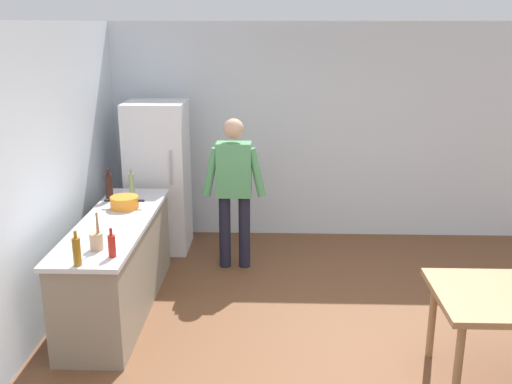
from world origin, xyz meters
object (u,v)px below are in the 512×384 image
object	(u,v)px
bottle_wine_dark	(109,187)
refrigerator	(158,177)
bottle_oil_amber	(77,251)
person	(234,184)
bottle_sauce_red	(112,245)
cooking_pot	(125,202)
bottle_vinegar_tall	(132,185)
utensil_jar	(97,240)

from	to	relation	value
bottle_wine_dark	refrigerator	bearing A→B (deg)	70.93
bottle_oil_amber	bottle_wine_dark	bearing A→B (deg)	97.46
person	bottle_oil_amber	xyz separation A→B (m)	(-1.05, -2.07, 0.04)
bottle_oil_amber	bottle_sauce_red	size ratio (longest dim) A/B	1.17
person	cooking_pot	world-z (taller)	person
cooking_pot	bottle_sauce_red	size ratio (longest dim) A/B	1.67
refrigerator	bottle_sauce_red	distance (m)	2.46
refrigerator	bottle_vinegar_tall	world-z (taller)	refrigerator
cooking_pot	bottle_wine_dark	distance (m)	0.36
person	bottle_sauce_red	bearing A→B (deg)	-113.72
refrigerator	cooking_pot	world-z (taller)	refrigerator
refrigerator	bottle_vinegar_tall	bearing A→B (deg)	-97.28
cooking_pot	bottle_sauce_red	xyz separation A→B (m)	(0.21, -1.24, 0.04)
bottle_oil_amber	bottle_wine_dark	size ratio (longest dim) A/B	0.82
bottle_sauce_red	utensil_jar	bearing A→B (deg)	138.30
cooking_pot	bottle_vinegar_tall	bearing A→B (deg)	91.58
bottle_oil_amber	refrigerator	bearing A→B (deg)	87.72
refrigerator	person	bearing A→B (deg)	-30.23
utensil_jar	bottle_wine_dark	xyz separation A→B (m)	(-0.27, 1.36, 0.07)
person	utensil_jar	world-z (taller)	person
bottle_sauce_red	bottle_oil_amber	bearing A→B (deg)	-141.84
bottle_vinegar_tall	bottle_wine_dark	bearing A→B (deg)	-158.21
cooking_pot	bottle_sauce_red	distance (m)	1.26
bottle_oil_amber	bottle_sauce_red	bearing A→B (deg)	38.16
bottle_sauce_red	cooking_pot	bearing A→B (deg)	99.81
cooking_pot	bottle_vinegar_tall	distance (m)	0.36
person	bottle_sauce_red	size ratio (longest dim) A/B	7.08
utensil_jar	bottle_oil_amber	world-z (taller)	utensil_jar
person	bottle_oil_amber	bearing A→B (deg)	-116.97
person	bottle_wine_dark	distance (m)	1.33
bottle_vinegar_tall	bottle_wine_dark	world-z (taller)	bottle_wine_dark
bottle_vinegar_tall	bottle_oil_amber	size ratio (longest dim) A/B	1.14
person	cooking_pot	distance (m)	1.24
cooking_pot	bottle_wine_dark	world-z (taller)	bottle_wine_dark
utensil_jar	person	bearing A→B (deg)	60.20
refrigerator	person	size ratio (longest dim) A/B	1.06
bottle_oil_amber	utensil_jar	bearing A→B (deg)	80.82
bottle_sauce_red	bottle_vinegar_tall	bearing A→B (deg)	98.00
refrigerator	person	distance (m)	1.10
cooking_pot	utensil_jar	distance (m)	1.09
refrigerator	person	world-z (taller)	refrigerator
person	refrigerator	bearing A→B (deg)	149.77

